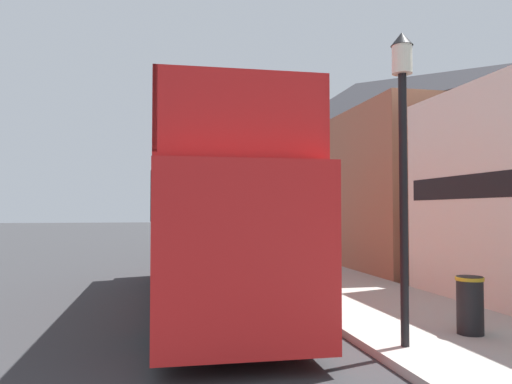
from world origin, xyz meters
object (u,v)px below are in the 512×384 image
Objects in this scene: litter_bin at (470,303)px; tour_bus at (208,225)px; lamp_post_nearest at (403,129)px; lamp_post_second at (284,175)px; parked_car_ahead_of_bus at (204,246)px.

tour_bus is at bearing 131.38° from litter_bin.
litter_bin is (1.47, 0.47, -2.88)m from lamp_post_nearest.
litter_bin is at bearing -47.67° from tour_bus.
tour_bus is at bearing 116.78° from lamp_post_nearest.
lamp_post_second is (0.03, 7.34, -0.21)m from lamp_post_nearest.
lamp_post_second is at bearing 101.84° from litter_bin.
lamp_post_second reaches higher than litter_bin.
lamp_post_second is 4.69× the size of litter_bin.
lamp_post_second reaches higher than tour_bus.
tour_bus is 2.28× the size of lamp_post_nearest.
lamp_post_nearest is 1.07× the size of lamp_post_second.
tour_bus is 6.17m from litter_bin.
lamp_post_second is at bearing -74.28° from parked_car_ahead_of_bus.
parked_car_ahead_of_bus is 0.93× the size of lamp_post_second.
lamp_post_nearest is (2.53, -5.01, 1.63)m from tour_bus.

